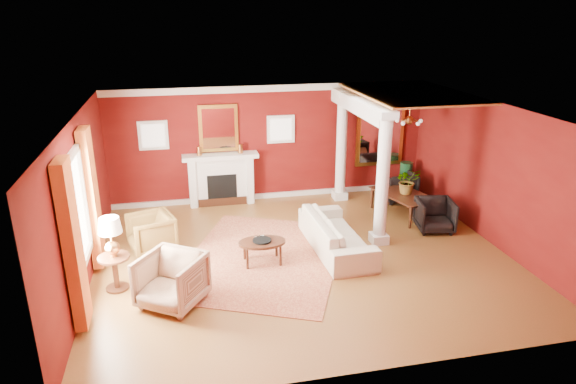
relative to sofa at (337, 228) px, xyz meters
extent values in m
plane|color=brown|center=(-0.73, -0.18, -0.47)|extent=(8.00, 8.00, 0.00)
cube|color=#60110D|center=(-0.73, 3.32, 0.98)|extent=(8.00, 0.04, 2.90)
cube|color=#60110D|center=(-0.73, -3.68, 0.98)|extent=(8.00, 0.04, 2.90)
cube|color=#60110D|center=(-4.73, -0.18, 0.98)|extent=(0.04, 7.00, 2.90)
cube|color=#60110D|center=(3.27, -0.18, 0.98)|extent=(0.04, 7.00, 2.90)
cube|color=silver|center=(-0.73, -0.18, 2.43)|extent=(8.00, 7.00, 0.04)
cube|color=silver|center=(-2.03, 3.15, 0.13)|extent=(1.60, 0.34, 1.20)
cube|color=black|center=(-2.03, 2.97, -0.02)|extent=(0.72, 0.03, 0.70)
cube|color=black|center=(-2.03, 2.97, -0.37)|extent=(1.20, 0.05, 0.20)
cube|color=silver|center=(-2.03, 3.11, 0.77)|extent=(1.85, 0.42, 0.10)
cube|color=silver|center=(-2.73, 3.12, 0.13)|extent=(0.16, 0.40, 1.20)
cube|color=silver|center=(-1.33, 3.12, 0.13)|extent=(0.16, 0.40, 1.20)
cube|color=gold|center=(-2.03, 3.28, 1.43)|extent=(0.95, 0.06, 1.15)
cube|color=white|center=(-2.03, 3.24, 1.43)|extent=(0.78, 0.02, 0.98)
cube|color=silver|center=(-3.58, 3.29, 1.33)|extent=(0.70, 0.06, 0.70)
cube|color=white|center=(-3.58, 3.25, 1.33)|extent=(0.54, 0.02, 0.54)
cube|color=silver|center=(-0.48, 3.29, 1.33)|extent=(0.70, 0.06, 0.70)
cube|color=white|center=(-0.48, 3.25, 1.33)|extent=(0.54, 0.02, 0.54)
cube|color=white|center=(-4.71, -0.78, 1.08)|extent=(0.03, 1.30, 1.70)
cube|color=silver|center=(-4.68, -1.48, 1.08)|extent=(0.08, 0.10, 1.90)
cube|color=silver|center=(-4.68, -0.08, 1.08)|extent=(0.08, 0.10, 1.90)
cube|color=#BE5320|center=(-4.61, -1.78, 0.93)|extent=(0.18, 0.55, 2.60)
cube|color=#BE5320|center=(-4.61, 0.22, 0.93)|extent=(0.18, 0.55, 2.60)
cube|color=silver|center=(0.97, 0.12, -0.37)|extent=(0.34, 0.34, 0.20)
cylinder|color=silver|center=(0.97, 0.12, 0.98)|extent=(0.26, 0.26, 2.50)
cube|color=silver|center=(0.97, 0.12, 2.25)|extent=(0.36, 0.36, 0.16)
cube|color=silver|center=(0.97, 2.82, -0.37)|extent=(0.34, 0.34, 0.20)
cylinder|color=silver|center=(0.97, 2.82, 0.98)|extent=(0.26, 0.26, 2.50)
cube|color=silver|center=(0.97, 2.82, 2.25)|extent=(0.36, 0.36, 0.16)
cube|color=silver|center=(0.97, 1.72, 2.15)|extent=(0.30, 3.20, 0.32)
cube|color=#CC7F3C|center=(2.12, 1.57, 2.40)|extent=(2.30, 3.40, 0.04)
cube|color=gold|center=(2.17, 3.28, 1.08)|extent=(1.30, 0.06, 1.70)
cube|color=white|center=(2.17, 3.24, 1.08)|extent=(1.10, 0.02, 1.50)
cylinder|color=#AB6E36|center=(2.17, 1.62, 2.10)|extent=(0.02, 0.02, 0.65)
sphere|color=#AB6E36|center=(2.17, 1.62, 1.78)|extent=(0.20, 0.20, 0.20)
sphere|color=beige|center=(2.45, 1.62, 1.75)|extent=(0.09, 0.09, 0.09)
sphere|color=beige|center=(2.26, 1.88, 1.75)|extent=(0.09, 0.09, 0.09)
sphere|color=beige|center=(1.95, 1.78, 1.75)|extent=(0.09, 0.09, 0.09)
sphere|color=beige|center=(1.95, 1.45, 1.75)|extent=(0.09, 0.09, 0.09)
sphere|color=beige|center=(2.26, 1.35, 1.75)|extent=(0.09, 0.09, 0.09)
cube|color=silver|center=(-0.73, 3.28, 2.35)|extent=(8.00, 0.08, 0.16)
cube|color=silver|center=(-0.73, 3.28, -0.41)|extent=(8.00, 0.08, 0.12)
cube|color=maroon|center=(-1.52, -0.08, -0.46)|extent=(4.22, 4.70, 0.02)
imported|color=beige|center=(0.00, 0.00, 0.00)|extent=(0.78, 2.43, 0.94)
imported|color=black|center=(-3.67, 0.72, -0.04)|extent=(1.00, 1.03, 0.86)
imported|color=tan|center=(-3.27, -1.39, 0.01)|extent=(1.28, 1.26, 0.97)
cylinder|color=black|center=(-1.57, -0.26, -0.04)|extent=(0.91, 0.91, 0.05)
cylinder|color=black|center=(-1.89, -0.46, -0.27)|extent=(0.05, 0.05, 0.41)
cylinder|color=black|center=(-1.25, -0.46, -0.27)|extent=(0.05, 0.05, 0.41)
cylinder|color=black|center=(-1.89, -0.06, -0.27)|extent=(0.05, 0.05, 0.41)
cylinder|color=black|center=(-1.25, -0.06, -0.27)|extent=(0.05, 0.05, 0.41)
imported|color=black|center=(-1.65, -0.19, 0.11)|extent=(0.18, 0.07, 0.25)
cylinder|color=black|center=(-4.23, -0.68, -0.45)|extent=(0.40, 0.40, 0.04)
cylinder|color=black|center=(-4.23, -0.68, -0.16)|extent=(0.10, 0.10, 0.61)
cylinder|color=black|center=(-4.23, -0.68, 0.14)|extent=(0.54, 0.54, 0.04)
sphere|color=#AB6E36|center=(-4.23, -0.68, 0.32)|extent=(0.25, 0.25, 0.25)
cylinder|color=#AB6E36|center=(-4.23, -0.68, 0.50)|extent=(0.03, 0.03, 0.27)
cone|color=beige|center=(-4.23, -0.68, 0.75)|extent=(0.40, 0.40, 0.27)
imported|color=black|center=(2.11, 1.45, -0.04)|extent=(0.96, 1.65, 0.87)
imported|color=black|center=(2.41, 0.46, -0.08)|extent=(0.88, 0.84, 0.79)
imported|color=black|center=(2.39, 2.43, -0.06)|extent=(0.80, 0.75, 0.81)
sphere|color=#123A1D|center=(2.77, 2.82, -0.30)|extent=(0.36, 0.36, 0.36)
cylinder|color=#123A1D|center=(2.77, 2.82, -0.04)|extent=(0.33, 0.33, 0.86)
imported|color=#26591E|center=(2.16, 1.43, 0.64)|extent=(0.59, 0.65, 0.48)
camera|label=1|loc=(-2.97, -9.05, 4.20)|focal=32.00mm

